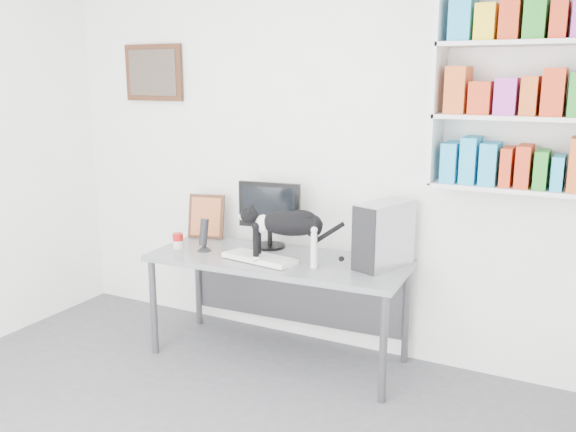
% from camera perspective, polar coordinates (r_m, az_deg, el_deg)
% --- Properties ---
extents(room, '(4.01, 4.01, 2.70)m').
position_cam_1_polar(room, '(2.58, -17.26, 0.66)').
color(room, '#5A5B60').
rests_on(room, ground).
extents(bookshelf, '(1.03, 0.28, 1.24)m').
position_cam_1_polar(bookshelf, '(3.66, 21.67, 11.69)').
color(bookshelf, silver).
rests_on(bookshelf, room).
extents(wall_art, '(0.52, 0.04, 0.42)m').
position_cam_1_polar(wall_art, '(4.86, -12.46, 12.96)').
color(wall_art, '#4E2819').
rests_on(wall_art, room).
extents(desk, '(1.74, 0.76, 0.71)m').
position_cam_1_polar(desk, '(4.13, -0.96, -8.64)').
color(desk, gray).
rests_on(desk, room).
extents(monitor, '(0.47, 0.27, 0.47)m').
position_cam_1_polar(monitor, '(4.20, -1.72, 0.14)').
color(monitor, black).
rests_on(monitor, desk).
extents(keyboard, '(0.51, 0.25, 0.04)m').
position_cam_1_polar(keyboard, '(3.94, -2.68, -3.96)').
color(keyboard, silver).
rests_on(keyboard, desk).
extents(pc_tower, '(0.30, 0.45, 0.41)m').
position_cam_1_polar(pc_tower, '(3.83, 8.97, -1.73)').
color(pc_tower, '#AFAFB4').
rests_on(pc_tower, desk).
extents(speaker, '(0.13, 0.13, 0.23)m').
position_cam_1_polar(speaker, '(4.18, -7.88, -1.71)').
color(speaker, black).
rests_on(speaker, desk).
extents(leaning_print, '(0.29, 0.17, 0.33)m').
position_cam_1_polar(leaning_print, '(4.51, -7.65, 0.05)').
color(leaning_print, '#4E2819').
rests_on(leaning_print, desk).
extents(soup_can, '(0.09, 0.09, 0.11)m').
position_cam_1_polar(soup_can, '(4.29, -10.25, -2.29)').
color(soup_can, '#A60F0E').
rests_on(soup_can, desk).
extents(cat, '(0.61, 0.33, 0.37)m').
position_cam_1_polar(cat, '(3.81, -0.00, -2.00)').
color(cat, black).
rests_on(cat, desk).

